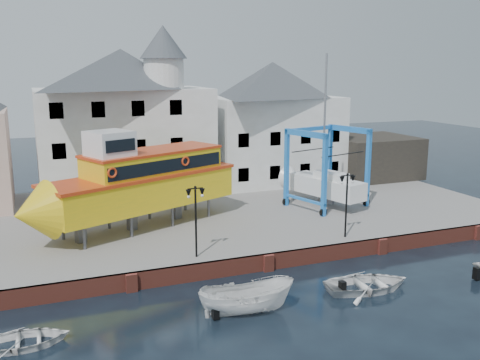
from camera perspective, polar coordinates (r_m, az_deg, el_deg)
name	(u,v)px	position (r m, az deg, el deg)	size (l,w,h in m)	color
ground	(268,271)	(31.91, 3.00, -9.63)	(140.00, 140.00, 0.00)	black
hardstanding	(209,215)	(41.48, -3.33, -3.77)	(44.00, 22.00, 1.00)	slate
quay_wall	(267,262)	(31.82, 2.93, -8.73)	(44.00, 0.47, 1.00)	brown
building_white_main	(125,120)	(46.17, -12.13, 6.24)	(14.00, 8.30, 14.00)	silver
building_white_right	(272,122)	(50.95, 3.43, 6.16)	(12.00, 8.00, 11.20)	silver
shed_dark	(371,157)	(54.73, 13.82, 2.43)	(8.00, 7.00, 4.00)	black
lamp_post_left	(196,203)	(30.34, -4.76, -2.51)	(1.12, 0.32, 4.20)	black
lamp_post_right	(347,189)	(34.48, 11.35, -0.94)	(1.12, 0.32, 4.20)	black
tour_boat	(131,183)	(36.12, -11.55, -0.33)	(15.75, 9.64, 6.78)	#59595E
travel_lift	(320,180)	(42.85, 8.54, 0.03)	(6.45, 8.02, 11.75)	blue
motorboat_a	(247,314)	(26.74, 0.71, -14.07)	(1.77, 4.71, 1.82)	white
motorboat_b	(368,290)	(30.07, 13.45, -11.35)	(3.33, 4.67, 0.97)	white
motorboat_d	(24,346)	(25.73, -22.03, -16.12)	(2.71, 3.80, 0.79)	white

